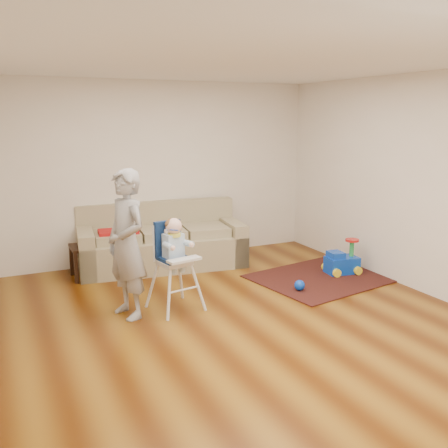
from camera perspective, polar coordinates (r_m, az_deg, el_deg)
name	(u,v)px	position (r m, az deg, el deg)	size (l,w,h in m)	color
ground	(240,321)	(5.51, 1.82, -11.03)	(5.50, 5.50, 0.00)	#4B2105
room_envelope	(219,144)	(5.54, -0.56, 9.13)	(5.04, 5.52, 2.72)	silver
sofa	(162,236)	(7.35, -7.15, -1.39)	(2.48, 1.26, 0.92)	gray
side_table	(88,261)	(7.11, -15.23, -4.14)	(0.45, 0.45, 0.45)	black
area_rug	(325,277)	(7.05, 11.42, -5.94)	(1.87, 1.41, 0.01)	black
ride_on_toy	(342,256)	(7.19, 13.36, -3.60)	(0.44, 0.31, 0.48)	blue
toy_ball	(300,285)	(6.42, 8.63, -6.94)	(0.13, 0.13, 0.13)	blue
high_chair	(175,266)	(5.69, -5.67, -4.76)	(0.58, 0.58, 1.08)	silver
adult	(127,244)	(5.50, -11.05, -2.29)	(0.60, 0.39, 1.63)	gray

